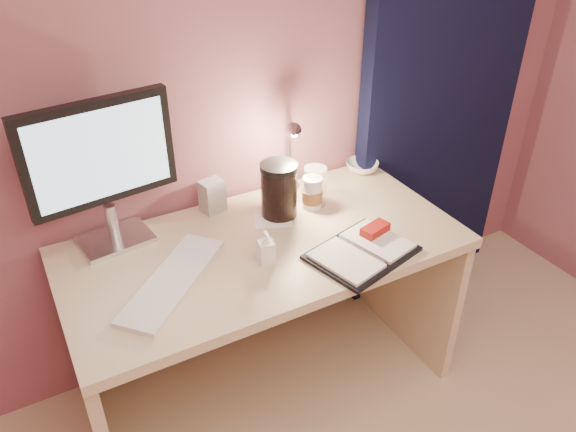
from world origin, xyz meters
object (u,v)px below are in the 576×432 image
dark_jar (279,193)px  desk_lamp (308,147)px  clear_cup (315,186)px  keyboard (173,281)px  desk (257,282)px  bowl (362,167)px  monitor (100,162)px  coffee_cup (312,194)px  product_box (212,196)px  planner (363,250)px  lotion_bottle (266,247)px

dark_jar → desk_lamp: 0.22m
clear_cup → keyboard: bearing=-162.6°
desk → dark_jar: 0.36m
dark_jar → bowl: bearing=16.0°
dark_jar → monitor: bearing=168.8°
coffee_cup → desk_lamp: desk_lamp is taller
product_box → desk_lamp: size_ratio=0.38×
desk → monitor: monitor is taller
coffee_cup → bowl: (0.34, 0.15, -0.04)m
desk → dark_jar: (0.14, 0.07, 0.32)m
keyboard → coffee_cup: 0.66m
desk_lamp → product_box: bearing=-167.0°
monitor → planner: bearing=-40.9°
coffee_cup → clear_cup: size_ratio=0.82×
coffee_cup → clear_cup: bearing=37.2°
clear_cup → dark_jar: (-0.16, -0.00, 0.02)m
desk → keyboard: (-0.35, -0.13, 0.24)m
clear_cup → bowl: clear_cup is taller
bowl → product_box: 0.69m
dark_jar → desk_lamp: bearing=25.3°
dark_jar → keyboard: bearing=-157.7°
dark_jar → desk_lamp: size_ratio=0.57×
coffee_cup → dark_jar: dark_jar is taller
keyboard → lotion_bottle: bearing=-49.9°
planner → desk_lamp: (0.03, 0.44, 0.20)m
monitor → keyboard: size_ratio=1.10×
planner → clear_cup: 0.37m
coffee_cup → desk_lamp: size_ratio=0.38×
monitor → bowl: (1.07, 0.02, -0.29)m
planner → product_box: bearing=109.4°
keyboard → desk_lamp: size_ratio=1.42×
monitor → desk: bearing=-29.9°
monitor → clear_cup: monitor is taller
bowl → dark_jar: (-0.48, -0.14, 0.07)m
desk → bowl: 0.70m
clear_cup → dark_jar: 0.16m
keyboard → planner: planner is taller
keyboard → coffee_cup: (0.63, 0.19, 0.05)m
desk → bowl: bowl is taller
coffee_cup → clear_cup: (0.02, 0.02, 0.02)m
keyboard → planner: bearing=-56.8°
planner → desk_lamp: desk_lamp is taller
desk → planner: planner is taller
dark_jar → product_box: (-0.21, 0.15, -0.03)m
coffee_cup → desk_lamp: bearing=71.7°
bowl → desk: bearing=-161.5°
keyboard → dark_jar: bearing=-20.3°
bowl → planner: bearing=-124.8°
coffee_cup → clear_cup: 0.03m
desk → lotion_bottle: size_ratio=11.95×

